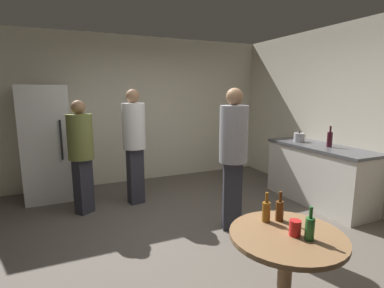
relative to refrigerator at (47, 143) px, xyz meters
The scene contains 15 objects.
ground_plane 2.83m from the refrigerator, 55.55° to the right, with size 5.20×5.20×0.10m, color #5B544C.
wall_back 1.63m from the refrigerator, 15.92° to the left, with size 5.32×0.06×2.70m, color silver.
wall_side_right 4.71m from the refrigerator, 27.99° to the right, with size 0.06×5.20×2.70m, color silver.
refrigerator is the anchor object (origin of this frame).
kitchen_counter 4.26m from the refrigerator, 26.65° to the right, with size 0.64×1.70×0.90m.
kettle 4.03m from the refrigerator, 21.77° to the right, with size 0.24×0.17×0.18m.
wine_bottle_on_counter 4.32m from the refrigerator, 28.00° to the right, with size 0.08×0.08×0.31m.
foreground_table 3.97m from the refrigerator, 65.98° to the right, with size 0.80×0.80×0.73m.
beer_bottle_amber 3.76m from the refrigerator, 64.79° to the right, with size 0.06×0.06×0.23m.
beer_bottle_brown 3.83m from the refrigerator, 63.53° to the right, with size 0.06×0.06×0.23m.
beer_bottle_green 4.11m from the refrigerator, 65.70° to the right, with size 0.06×0.06×0.23m.
plastic_cup_red 4.02m from the refrigerator, 65.85° to the right, with size 0.08×0.08×0.11m, color red.
person_in_gray_shirt 2.99m from the refrigerator, 45.18° to the right, with size 0.45×0.45×1.75m.
person_in_olive_shirt 0.95m from the refrigerator, 61.74° to the right, with size 0.47×0.47×1.59m.
person_in_white_shirt 1.44m from the refrigerator, 32.34° to the right, with size 0.40×0.40×1.74m.
Camera 1 is at (-1.27, -2.89, 1.71)m, focal length 27.52 mm.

